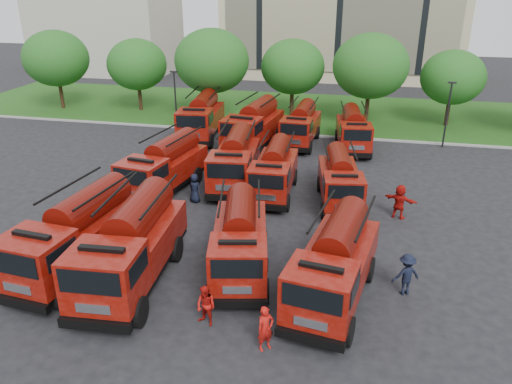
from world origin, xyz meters
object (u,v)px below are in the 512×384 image
(fire_truck_4, at_px, (164,166))
(fire_truck_1, at_px, (132,245))
(fire_truck_9, at_px, (254,126))
(firefighter_1, at_px, (207,324))
(fire_truck_7, at_px, (340,179))
(firefighter_2, at_px, (355,293))
(fire_truck_5, at_px, (235,160))
(firefighter_5, at_px, (398,218))
(firefighter_0, at_px, (265,348))
(fire_truck_2, at_px, (240,240))
(fire_truck_3, at_px, (335,263))
(firefighter_4, at_px, (196,202))
(fire_truck_6, at_px, (274,170))
(fire_truck_11, at_px, (353,130))
(fire_truck_8, at_px, (202,117))
(fire_truck_10, at_px, (301,125))
(fire_truck_0, at_px, (77,234))
(firefighter_3, at_px, (404,293))

(fire_truck_4, bearing_deg, fire_truck_1, -67.01)
(fire_truck_9, xyz_separation_m, firefighter_1, (2.94, -21.55, -1.76))
(fire_truck_7, xyz_separation_m, firefighter_2, (1.30, -9.24, -1.45))
(fire_truck_5, relative_size, firefighter_5, 3.80)
(firefighter_2, distance_m, firefighter_5, 8.10)
(firefighter_0, xyz_separation_m, firefighter_5, (5.09, 11.99, 0.00))
(fire_truck_7, height_order, firefighter_0, fire_truck_7)
(fire_truck_2, bearing_deg, fire_truck_4, 118.33)
(fire_truck_3, bearing_deg, firefighter_4, 146.53)
(fire_truck_5, relative_size, fire_truck_6, 1.11)
(firefighter_1, relative_size, firefighter_4, 0.95)
(fire_truck_3, bearing_deg, fire_truck_7, 101.34)
(fire_truck_11, relative_size, firefighter_2, 4.20)
(fire_truck_5, bearing_deg, firefighter_5, -21.55)
(fire_truck_4, relative_size, fire_truck_6, 1.12)
(fire_truck_5, bearing_deg, fire_truck_7, -17.65)
(fire_truck_6, height_order, firefighter_0, fire_truck_6)
(fire_truck_8, height_order, firefighter_4, fire_truck_8)
(fire_truck_1, xyz_separation_m, fire_truck_10, (4.44, 21.19, -0.27))
(fire_truck_6, relative_size, fire_truck_7, 1.02)
(firefighter_1, distance_m, firefighter_5, 13.45)
(firefighter_4, bearing_deg, fire_truck_0, 98.36)
(firefighter_4, bearing_deg, fire_truck_2, 150.11)
(firefighter_1, height_order, firefighter_2, firefighter_1)
(firefighter_2, bearing_deg, fire_truck_2, 97.79)
(firefighter_1, bearing_deg, fire_truck_7, 94.07)
(firefighter_1, bearing_deg, firefighter_5, 78.41)
(firefighter_1, bearing_deg, firefighter_0, 3.36)
(fire_truck_3, distance_m, firefighter_4, 11.89)
(fire_truck_10, distance_m, fire_truck_11, 4.10)
(fire_truck_0, xyz_separation_m, firefighter_5, (14.35, 8.48, -1.75))
(fire_truck_8, height_order, fire_truck_10, fire_truck_8)
(fire_truck_1, distance_m, fire_truck_2, 4.66)
(fire_truck_0, bearing_deg, fire_truck_6, 61.86)
(fire_truck_1, distance_m, firefighter_4, 8.78)
(fire_truck_0, xyz_separation_m, fire_truck_7, (11.00, 9.89, -0.30))
(firefighter_3, distance_m, firefighter_4, 13.55)
(fire_truck_0, xyz_separation_m, firefighter_4, (2.71, 8.11, -1.75))
(fire_truck_4, height_order, fire_truck_6, fire_truck_4)
(fire_truck_7, height_order, firefighter_2, fire_truck_7)
(fire_truck_8, xyz_separation_m, firefighter_3, (15.21, -19.53, -1.73))
(fire_truck_1, distance_m, fire_truck_8, 21.43)
(firefighter_4, bearing_deg, firefighter_1, 137.61)
(fire_truck_10, distance_m, firefighter_5, 14.20)
(fire_truck_8, bearing_deg, fire_truck_1, -85.88)
(fire_truck_7, relative_size, firefighter_4, 3.75)
(fire_truck_8, xyz_separation_m, firefighter_5, (15.27, -12.13, -1.73))
(fire_truck_5, xyz_separation_m, fire_truck_8, (-5.25, 9.36, 0.08))
(firefighter_3, bearing_deg, fire_truck_3, -7.53)
(firefighter_4, bearing_deg, fire_truck_1, 117.78)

